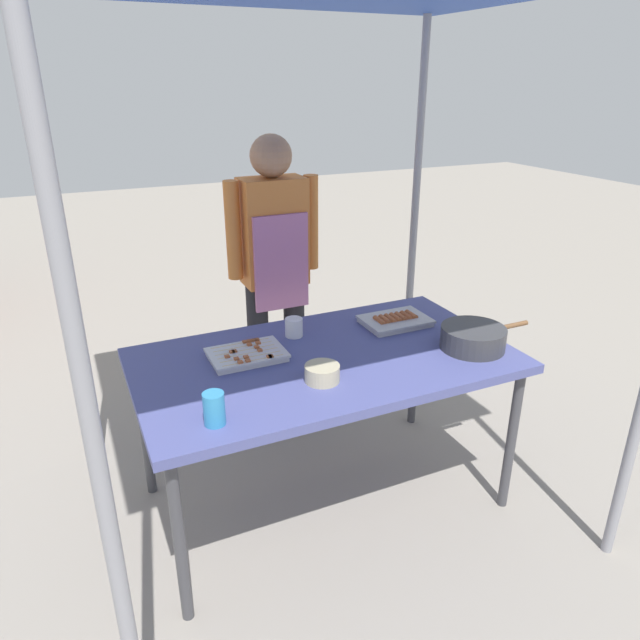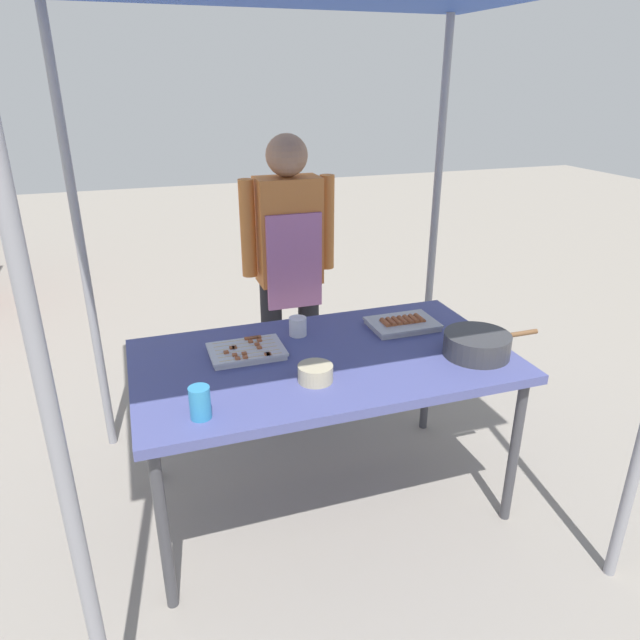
{
  "view_description": "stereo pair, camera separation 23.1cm",
  "coord_description": "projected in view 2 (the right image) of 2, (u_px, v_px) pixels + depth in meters",
  "views": [
    {
      "loc": [
        -0.94,
        -2.01,
        1.85
      ],
      "look_at": [
        0.0,
        0.05,
        0.9
      ],
      "focal_mm": 32.39,
      "sensor_mm": 36.0,
      "label": 1
    },
    {
      "loc": [
        -0.72,
        -2.09,
        1.85
      ],
      "look_at": [
        0.0,
        0.05,
        0.9
      ],
      "focal_mm": 32.39,
      "sensor_mm": 36.0,
      "label": 2
    }
  ],
  "objects": [
    {
      "name": "ground_plane",
      "position": [
        323.0,
        497.0,
        2.76
      ],
      "size": [
        18.0,
        18.0,
        0.0
      ],
      "primitive_type": "plane",
      "color": "gray"
    },
    {
      "name": "stall_table",
      "position": [
        324.0,
        368.0,
        2.49
      ],
      "size": [
        1.6,
        0.9,
        0.75
      ],
      "color": "#4C518C",
      "rests_on": "ground"
    },
    {
      "name": "tray_grilled_sausages",
      "position": [
        402.0,
        324.0,
        2.75
      ],
      "size": [
        0.32,
        0.23,
        0.05
      ],
      "color": "#ADADB2",
      "rests_on": "stall_table"
    },
    {
      "name": "tray_meat_skewers",
      "position": [
        247.0,
        351.0,
        2.47
      ],
      "size": [
        0.32,
        0.22,
        0.04
      ],
      "color": "silver",
      "rests_on": "stall_table"
    },
    {
      "name": "cooking_wok",
      "position": [
        477.0,
        344.0,
        2.46
      ],
      "size": [
        0.44,
        0.28,
        0.1
      ],
      "color": "#38383A",
      "rests_on": "stall_table"
    },
    {
      "name": "condiment_bowl",
      "position": [
        315.0,
        373.0,
        2.26
      ],
      "size": [
        0.14,
        0.14,
        0.07
      ],
      "primitive_type": "cylinder",
      "color": "#BFB28C",
      "rests_on": "stall_table"
    },
    {
      "name": "drink_cup_near_edge",
      "position": [
        298.0,
        326.0,
        2.66
      ],
      "size": [
        0.08,
        0.08,
        0.09
      ],
      "primitive_type": "cylinder",
      "color": "white",
      "rests_on": "stall_table"
    },
    {
      "name": "drink_cup_by_wok",
      "position": [
        200.0,
        403.0,
        2.0
      ],
      "size": [
        0.08,
        0.08,
        0.12
      ],
      "primitive_type": "cylinder",
      "color": "#338CBF",
      "rests_on": "stall_table"
    },
    {
      "name": "vendor_woman",
      "position": [
        289.0,
        258.0,
        3.15
      ],
      "size": [
        0.52,
        0.23,
        1.59
      ],
      "rotation": [
        0.0,
        0.0,
        3.14
      ],
      "color": "black",
      "rests_on": "ground"
    }
  ]
}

